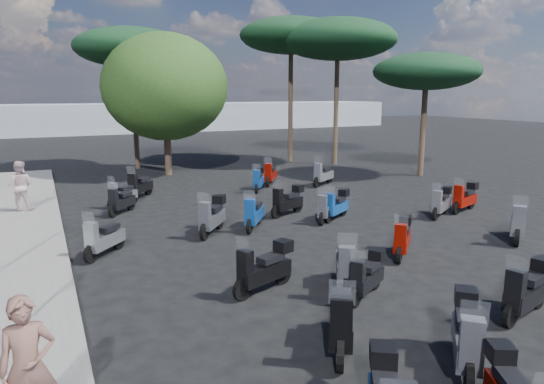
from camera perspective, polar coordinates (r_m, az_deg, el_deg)
name	(u,v)px	position (r m, az deg, el deg)	size (l,w,h in m)	color
ground	(288,262)	(12.41, 1.87, -8.25)	(120.00, 120.00, 0.00)	black
sidewalk	(3,261)	(14.01, -29.07, -7.08)	(3.00, 30.00, 0.15)	slate
woman	(28,367)	(6.74, -26.79, -17.93)	(0.65, 0.42, 1.77)	brown
pedestrian_far	(20,186)	(19.03, -27.53, 0.64)	(0.85, 0.66, 1.75)	beige
scooter_2	(341,321)	(8.35, 8.10, -14.82)	(1.16, 1.62, 1.49)	black
scooter_3	(104,239)	(13.44, -19.20, -5.27)	(1.20, 1.30, 1.32)	black
scooter_4	(121,202)	(17.87, -17.33, -1.12)	(1.10, 1.26, 1.26)	black
scooter_5	(122,195)	(19.08, -17.22, -0.35)	(1.27, 1.04, 1.23)	black
scooter_6	(467,337)	(8.31, 21.95, -15.58)	(1.35, 1.42, 1.42)	black
scooter_8	(264,269)	(10.50, -0.94, -9.07)	(1.63, 0.83, 1.35)	black
scooter_9	(212,217)	(14.75, -7.06, -2.91)	(1.28, 1.48, 1.42)	black
scooter_10	(254,214)	(15.21, -2.16, -2.65)	(1.12, 1.42, 1.35)	black
scooter_11	(140,187)	(20.31, -15.31, 0.63)	(1.23, 1.40, 1.40)	black
scooter_13	(367,277)	(10.43, 11.10, -9.77)	(1.34, 0.93, 1.20)	black
scooter_14	(345,268)	(10.70, 8.61, -8.80)	(1.11, 1.62, 1.47)	black
scooter_15	(325,209)	(16.17, 6.29, -1.99)	(1.16, 1.18, 1.24)	black
scooter_16	(337,206)	(16.50, 7.61, -1.61)	(1.40, 0.96, 1.24)	black
scooter_17	(258,180)	(21.06, -1.61, 1.41)	(1.00, 1.43, 1.28)	black
scooter_19	(527,292)	(10.54, 27.80, -10.32)	(1.70, 0.73, 1.38)	black
scooter_21	(402,239)	(13.12, 15.09, -5.33)	(1.27, 1.22, 1.28)	black
scooter_22	(288,201)	(16.90, 1.86, -1.10)	(1.55, 0.87, 1.31)	black
scooter_23	(270,175)	(22.48, -0.18, 2.05)	(1.12, 1.43, 1.36)	black
scooter_26	(518,224)	(15.67, 26.93, -3.37)	(1.50, 1.23, 1.45)	black
scooter_27	(441,203)	(17.66, 19.26, -1.24)	(1.45, 0.97, 1.28)	black
scooter_28	(465,198)	(18.72, 21.75, -0.67)	(1.60, 0.78, 1.32)	black
scooter_29	(323,175)	(22.41, 6.01, 1.99)	(1.55, 1.05, 1.40)	black
broadleaf_tree	(165,87)	(25.55, -12.46, 11.96)	(6.32, 6.32, 7.17)	#38281E
pine_0	(291,36)	(30.30, 2.25, 17.85)	(6.16, 6.16, 8.61)	#38281E
pine_1	(338,40)	(29.30, 7.76, 17.33)	(6.76, 6.76, 8.38)	#38281E
pine_2	(131,48)	(28.26, -16.24, 15.98)	(6.07, 6.07, 7.66)	#38281E
pine_3	(426,72)	(25.95, 17.72, 13.32)	(5.28, 5.28, 6.17)	#38281E
distant_hills	(94,118)	(55.67, -20.21, 8.14)	(70.00, 8.00, 3.00)	gray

